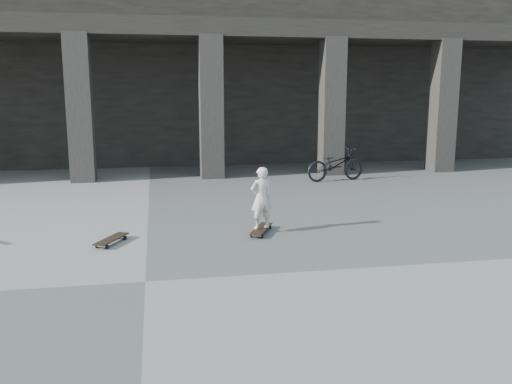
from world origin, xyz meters
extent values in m
plane|color=#50504D|center=(0.00, 0.00, 0.00)|extent=(90.00, 90.00, 0.00)
cube|color=black|center=(0.00, 14.00, 3.00)|extent=(28.00, 6.00, 6.00)
cube|color=black|center=(0.00, 9.60, 4.20)|extent=(28.00, 2.80, 0.50)
cube|color=#292722|center=(-1.79, 8.50, 2.00)|extent=(0.65, 0.65, 4.00)
cube|color=#292722|center=(1.79, 8.50, 2.00)|extent=(0.65, 0.65, 4.00)
cube|color=#292722|center=(5.36, 8.50, 2.00)|extent=(0.65, 0.65, 4.00)
cube|color=#292722|center=(8.93, 8.50, 2.00)|extent=(0.65, 0.65, 4.00)
cube|color=black|center=(1.99, 2.14, 0.08)|extent=(0.56, 0.90, 0.02)
cube|color=#B2B2B7|center=(2.12, 2.43, 0.04)|extent=(0.19, 0.12, 0.03)
cube|color=#B2B2B7|center=(1.85, 1.86, 0.04)|extent=(0.19, 0.12, 0.03)
cylinder|color=black|center=(2.03, 2.47, 0.03)|extent=(0.05, 0.07, 0.07)
cylinder|color=black|center=(2.20, 2.39, 0.03)|extent=(0.05, 0.07, 0.07)
cylinder|color=black|center=(1.77, 1.90, 0.03)|extent=(0.05, 0.07, 0.07)
cylinder|color=black|center=(1.94, 1.82, 0.03)|extent=(0.05, 0.07, 0.07)
cube|color=black|center=(-0.57, 1.93, 0.09)|extent=(0.55, 0.81, 0.02)
cube|color=#B2B2B7|center=(-0.45, 2.18, 0.05)|extent=(0.19, 0.13, 0.03)
cube|color=#B2B2B7|center=(-0.70, 1.68, 0.05)|extent=(0.19, 0.13, 0.03)
cylinder|color=black|center=(-0.53, 2.22, 0.04)|extent=(0.06, 0.08, 0.07)
cylinder|color=black|center=(-0.36, 2.14, 0.04)|extent=(0.06, 0.08, 0.07)
cylinder|color=black|center=(-0.78, 1.72, 0.04)|extent=(0.06, 0.08, 0.07)
cylinder|color=black|center=(-0.62, 1.63, 0.04)|extent=(0.06, 0.08, 0.07)
imported|color=beige|center=(1.99, 2.14, 0.64)|extent=(0.45, 0.36, 1.09)
imported|color=black|center=(5.11, 7.30, 0.46)|extent=(1.82, 0.92, 0.91)
camera|label=1|loc=(0.19, -6.98, 2.50)|focal=38.00mm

